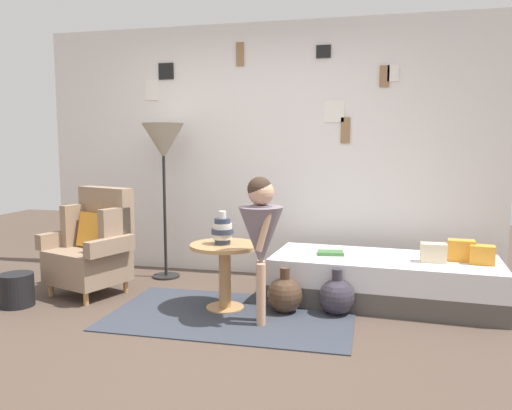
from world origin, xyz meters
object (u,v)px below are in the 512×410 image
at_px(side_table, 225,263).
at_px(demijohn_near, 285,295).
at_px(daybed, 384,280).
at_px(armchair, 93,246).
at_px(demijohn_far, 337,296).
at_px(vase_striped, 222,230).
at_px(person_child, 261,231).
at_px(book_on_daybed, 331,253).
at_px(magazine_basket, 17,290).
at_px(floor_lamp, 163,146).

bearing_deg(side_table, demijohn_near, 2.52).
relative_size(daybed, side_table, 3.41).
relative_size(armchair, demijohn_far, 2.58).
xyz_separation_m(vase_striped, person_child, (0.38, -0.27, 0.06)).
height_order(book_on_daybed, demijohn_near, book_on_daybed).
bearing_deg(demijohn_near, magazine_basket, -171.12).
height_order(book_on_daybed, magazine_basket, book_on_daybed).
relative_size(person_child, magazine_basket, 4.03).
bearing_deg(person_child, armchair, 164.93).
xyz_separation_m(demijohn_far, magazine_basket, (-2.66, -0.40, -0.01)).
bearing_deg(vase_striped, armchair, 171.95).
distance_m(floor_lamp, book_on_daybed, 1.99).
bearing_deg(vase_striped, person_child, -35.06).
distance_m(vase_striped, demijohn_near, 0.73).
distance_m(side_table, demijohn_near, 0.56).
bearing_deg(side_table, floor_lamp, 136.67).
bearing_deg(demijohn_far, demijohn_near, -173.50).
xyz_separation_m(daybed, vase_striped, (-1.31, -0.49, 0.47)).
bearing_deg(book_on_daybed, daybed, -0.46).
relative_size(person_child, demijohn_near, 3.01).
distance_m(daybed, demijohn_near, 0.91).
xyz_separation_m(person_child, magazine_basket, (-2.11, -0.05, -0.58)).
height_order(daybed, vase_striped, vase_striped).
xyz_separation_m(side_table, demijohn_near, (0.50, 0.02, -0.25)).
bearing_deg(armchair, side_table, -7.73).
relative_size(floor_lamp, demijohn_near, 4.21).
height_order(armchair, demijohn_far, armchair).
relative_size(armchair, side_table, 1.69).
height_order(side_table, magazine_basket, side_table).
relative_size(vase_striped, person_child, 0.24).
height_order(vase_striped, person_child, person_child).
distance_m(daybed, book_on_daybed, 0.51).
bearing_deg(magazine_basket, vase_striped, 10.60).
xyz_separation_m(daybed, person_child, (-0.92, -0.76, 0.52)).
distance_m(side_table, demijohn_far, 0.95).
bearing_deg(floor_lamp, vase_striped, -44.03).
relative_size(demijohn_near, magazine_basket, 1.34).
bearing_deg(armchair, demijohn_far, -2.79).
bearing_deg(magazine_basket, demijohn_near, 8.88).
distance_m(floor_lamp, person_child, 1.80).
bearing_deg(magazine_basket, side_table, 10.68).
distance_m(armchair, magazine_basket, 0.73).
xyz_separation_m(armchair, demijohn_far, (2.23, -0.11, -0.29)).
relative_size(demijohn_near, demijohn_far, 1.00).
relative_size(side_table, person_child, 0.51).
bearing_deg(floor_lamp, armchair, -122.66).
distance_m(daybed, demijohn_far, 0.56).
bearing_deg(book_on_daybed, side_table, -149.57).
xyz_separation_m(daybed, book_on_daybed, (-0.46, 0.00, 0.22)).
bearing_deg(armchair, vase_striped, -8.05).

